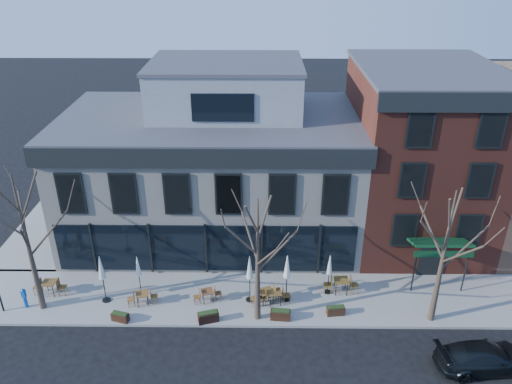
{
  "coord_description": "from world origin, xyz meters",
  "views": [
    {
      "loc": [
        3.14,
        -24.09,
        17.78
      ],
      "look_at": [
        2.86,
        2.0,
        4.5
      ],
      "focal_mm": 35.0,
      "sensor_mm": 36.0,
      "label": 1
    }
  ],
  "objects_px": {
    "call_box": "(24,297)",
    "umbrella_0": "(101,270)",
    "cafe_set_0": "(50,287)",
    "parked_sedan": "(484,357)"
  },
  "relations": [
    {
      "from": "call_box",
      "to": "cafe_set_0",
      "type": "xyz_separation_m",
      "value": [
        0.89,
        1.12,
        -0.15
      ]
    },
    {
      "from": "parked_sedan",
      "to": "call_box",
      "type": "relative_size",
      "value": 3.64
    },
    {
      "from": "call_box",
      "to": "umbrella_0",
      "type": "distance_m",
      "value": 4.39
    },
    {
      "from": "parked_sedan",
      "to": "cafe_set_0",
      "type": "xyz_separation_m",
      "value": [
        -21.94,
        4.99,
        0.0
      ]
    },
    {
      "from": "call_box",
      "to": "umbrella_0",
      "type": "xyz_separation_m",
      "value": [
        4.13,
        0.57,
        1.38
      ]
    },
    {
      "from": "cafe_set_0",
      "to": "umbrella_0",
      "type": "xyz_separation_m",
      "value": [
        3.23,
        -0.55,
        1.53
      ]
    },
    {
      "from": "cafe_set_0",
      "to": "parked_sedan",
      "type": "bearing_deg",
      "value": -12.8
    },
    {
      "from": "parked_sedan",
      "to": "cafe_set_0",
      "type": "bearing_deg",
      "value": 71.37
    },
    {
      "from": "call_box",
      "to": "cafe_set_0",
      "type": "height_order",
      "value": "call_box"
    },
    {
      "from": "cafe_set_0",
      "to": "call_box",
      "type": "bearing_deg",
      "value": -128.53
    }
  ]
}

